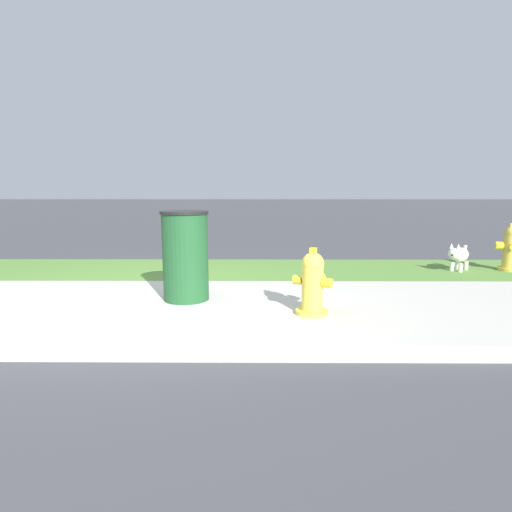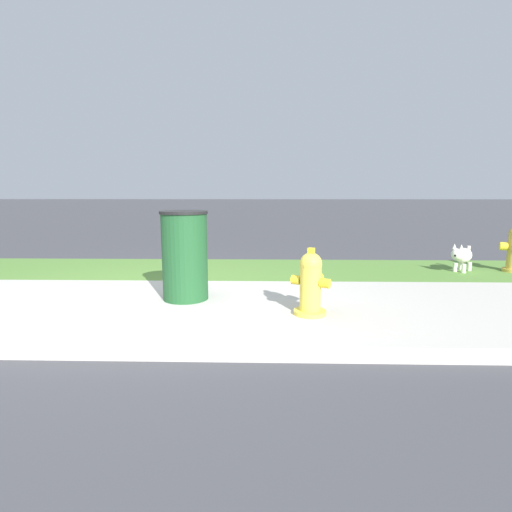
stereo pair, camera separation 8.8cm
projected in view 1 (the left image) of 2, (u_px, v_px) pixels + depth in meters
The scene contains 8 objects.
ground_plane at pixel (135, 307), 4.08m from camera, with size 120.00×120.00×0.00m, color #424247.
sidewalk_pavement at pixel (134, 307), 4.08m from camera, with size 18.00×2.34×0.01m, color #BCB7AD.
grass_verge at pixel (176, 269), 6.09m from camera, with size 18.00×1.73×0.01m, color #568438.
street_curb at pixel (80, 350), 2.83m from camera, with size 18.00×0.16×0.12m, color #BCB7AD.
fire_hydrant_by_grass_verge at pixel (313, 284), 3.78m from camera, with size 0.38×0.36×0.65m.
fire_hydrant_far_end at pixel (509, 248), 5.91m from camera, with size 0.34×0.37×0.71m.
small_white_dog at pixel (459, 255), 5.90m from camera, with size 0.44×0.44×0.43m.
trash_bin at pixel (186, 256), 4.28m from camera, with size 0.51×0.51×0.97m.
Camera 1 is at (1.27, -3.93, 1.17)m, focal length 28.00 mm.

